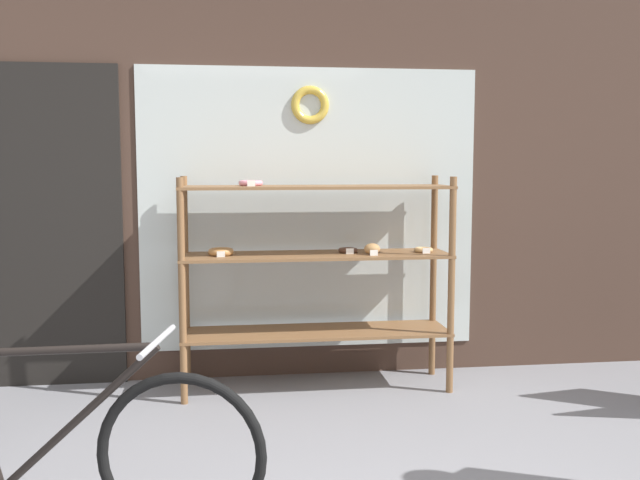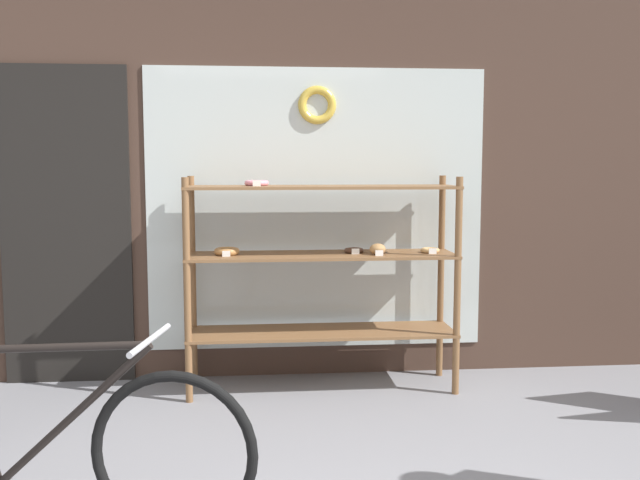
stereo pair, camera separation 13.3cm
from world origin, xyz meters
TOP-DOWN VIEW (x-y plane):
  - storefront_facade at (-0.03, 2.83)m, footprint 6.16×0.13m
  - display_case at (0.20, 2.47)m, footprint 1.72×0.44m
  - bicycle at (-1.10, 0.78)m, footprint 1.76×0.49m

SIDE VIEW (x-z plane):
  - bicycle at x=-1.10m, z-range -0.04..0.76m
  - display_case at x=0.20m, z-range 0.14..1.52m
  - storefront_facade at x=-0.03m, z-range -0.05..3.74m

